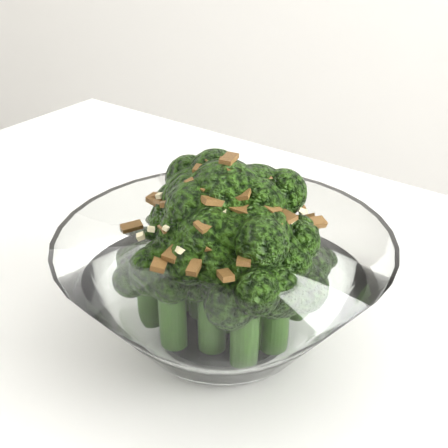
% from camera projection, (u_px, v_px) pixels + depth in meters
% --- Properties ---
extents(broccoli_dish, '(0.23, 0.23, 0.14)m').
position_uv_depth(broccoli_dish, '(225.00, 275.00, 0.47)').
color(broccoli_dish, white).
rests_on(broccoli_dish, table).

